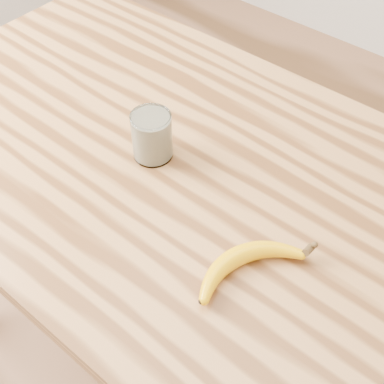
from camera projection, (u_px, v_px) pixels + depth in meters
The scene contains 3 objects.
table at pixel (150, 186), 1.19m from camera, with size 1.20×0.80×0.90m.
smoothie_glass at pixel (152, 136), 1.03m from camera, with size 0.08×0.08×0.10m.
banana at pixel (239, 255), 0.88m from camera, with size 0.10×0.27×0.03m, color #EBA704, non-canonical shape.
Camera 1 is at (0.59, -0.56, 1.64)m, focal length 50.00 mm.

